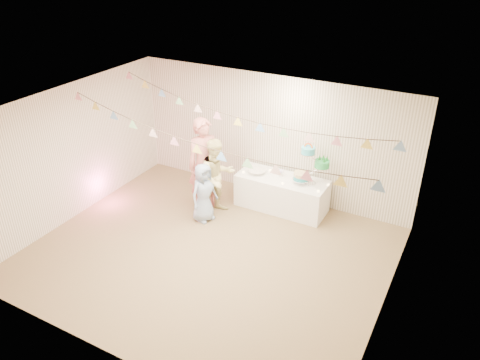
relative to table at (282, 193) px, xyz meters
The scene contains 25 objects.
floor 2.12m from the table, 103.50° to the right, with size 6.00×6.00×0.00m, color brown.
ceiling 3.08m from the table, 103.50° to the right, with size 6.00×6.00×0.00m, color white.
back_wall 1.17m from the table, 136.73° to the left, with size 6.00×6.00×0.00m, color white.
front_wall 4.67m from the table, 96.16° to the right, with size 6.00×6.00×0.00m, color white.
left_wall 4.15m from the table, 149.70° to the right, with size 5.00×5.00×0.00m, color white.
right_wall 3.37m from the table, 39.09° to the right, with size 5.00×5.00×0.00m, color white.
table is the anchor object (origin of this frame).
cake_stand 0.98m from the table, ahead, with size 0.71×0.42×0.79m, color silver, non-canonical shape.
cake_bottom 0.64m from the table, ahead, with size 0.31×0.31×0.15m, color teal, non-canonical shape.
cake_middle 1.07m from the table, 10.86° to the left, with size 0.27×0.27×0.22m, color green, non-canonical shape.
cake_top_tier 1.14m from the table, ahead, with size 0.25×0.25×0.19m, color #3FB6C6, non-canonical shape.
platter 0.69m from the table, behind, with size 0.36×0.36×0.02m, color white.
posy 0.49m from the table, 141.70° to the left, with size 0.13×0.13×0.15m, color white, non-canonical shape.
person_adult_a 1.66m from the table, 153.79° to the right, with size 0.70×0.46×1.92m, color #BF6B64.
person_adult_b 1.38m from the table, 144.48° to the right, with size 0.77×0.60×1.58m, color beige.
person_child 1.62m from the table, 135.95° to the right, with size 0.58×0.38×1.19m, color #8FA7CB.
bunting_back 2.27m from the table, 117.53° to the right, with size 5.60×1.10×0.40m, color pink, non-canonical shape.
bunting_front 3.03m from the table, 102.33° to the right, with size 5.60×0.90×0.36m, color #72A5E5, non-canonical shape.
tealight_0 0.89m from the table, 169.38° to the right, with size 0.04×0.04×0.03m, color #FFD88C.
tealight_1 0.53m from the table, 152.78° to the left, with size 0.04×0.04×0.03m, color #FFD88C.
tealight_2 0.43m from the table, 65.56° to the right, with size 0.04×0.04×0.03m, color #FFD88C.
tealight_3 0.55m from the table, 32.15° to the left, with size 0.04×0.04×0.03m, color #FFD88C.
tealight_4 0.91m from the table, 12.38° to the right, with size 0.04×0.04×0.03m, color #FFD88C.
tealight_5 0.98m from the table, ahead, with size 0.04×0.04×0.03m, color #FFD88C.
tealight_6 0.69m from the table, behind, with size 0.04×0.04×0.03m, color #FFD88C.
Camera 1 is at (3.65, -5.59, 5.02)m, focal length 35.00 mm.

